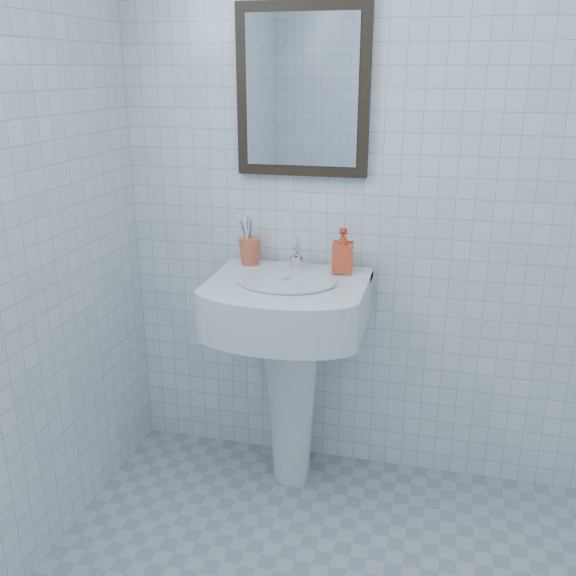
# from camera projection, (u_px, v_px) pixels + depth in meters

# --- Properties ---
(wall_back) EXTENTS (2.20, 0.02, 2.50)m
(wall_back) POSITION_uv_depth(u_px,v_px,m) (401.00, 176.00, 2.39)
(wall_back) COLOR white
(wall_back) RESTS_ON ground
(washbasin) EXTENTS (0.58, 0.43, 0.90)m
(washbasin) POSITION_uv_depth(u_px,v_px,m) (290.00, 347.00, 2.49)
(washbasin) COLOR silver
(washbasin) RESTS_ON ground
(faucet) EXTENTS (0.05, 0.11, 0.13)m
(faucet) POSITION_uv_depth(u_px,v_px,m) (296.00, 256.00, 2.48)
(faucet) COLOR silver
(faucet) RESTS_ON washbasin
(toothbrush_cup) EXTENTS (0.12, 0.12, 0.11)m
(toothbrush_cup) POSITION_uv_depth(u_px,v_px,m) (250.00, 251.00, 2.53)
(toothbrush_cup) COLOR #CF5833
(toothbrush_cup) RESTS_ON washbasin
(soap_dispenser) EXTENTS (0.08, 0.08, 0.17)m
(soap_dispenser) POSITION_uv_depth(u_px,v_px,m) (343.00, 250.00, 2.43)
(soap_dispenser) COLOR red
(soap_dispenser) RESTS_ON washbasin
(wall_mirror) EXTENTS (0.50, 0.04, 0.62)m
(wall_mirror) POSITION_uv_depth(u_px,v_px,m) (302.00, 91.00, 2.36)
(wall_mirror) COLOR black
(wall_mirror) RESTS_ON wall_back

